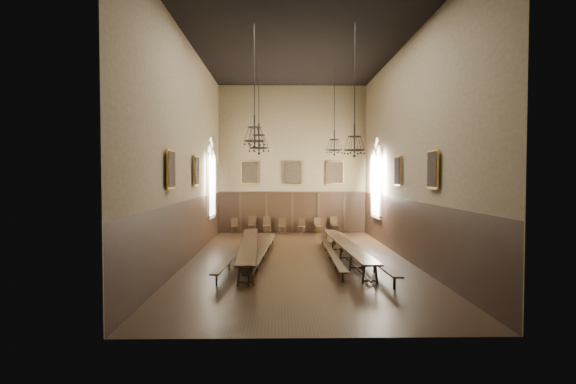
{
  "coord_description": "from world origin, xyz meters",
  "views": [
    {
      "loc": [
        -0.75,
        -18.48,
        3.46
      ],
      "look_at": [
        -0.4,
        1.5,
        2.77
      ],
      "focal_mm": 28.0,
      "sensor_mm": 36.0,
      "label": 1
    }
  ],
  "objects_px": {
    "chair_2": "(267,229)",
    "chandelier_front_left": "(255,132)",
    "table_left": "(249,252)",
    "chair_3": "(282,229)",
    "chair_6": "(335,228)",
    "bench_right_outer": "(359,252)",
    "chair_4": "(301,229)",
    "chandelier_front_right": "(354,140)",
    "chair_5": "(318,229)",
    "bench_left_outer": "(239,252)",
    "chandelier_back_right": "(334,143)",
    "bench_right_inner": "(330,253)",
    "table_right": "(346,252)",
    "chair_0": "(235,229)",
    "chandelier_back_left": "(259,142)",
    "bench_left_inner": "(263,253)",
    "chair_1": "(252,228)"
  },
  "relations": [
    {
      "from": "chair_2",
      "to": "chandelier_back_right",
      "type": "relative_size",
      "value": 0.23
    },
    {
      "from": "table_right",
      "to": "chair_0",
      "type": "relative_size",
      "value": 9.88
    },
    {
      "from": "table_left",
      "to": "bench_right_outer",
      "type": "height_order",
      "value": "table_left"
    },
    {
      "from": "bench_right_outer",
      "to": "chandelier_back_right",
      "type": "bearing_deg",
      "value": 103.66
    },
    {
      "from": "chair_3",
      "to": "chandelier_front_left",
      "type": "distance_m",
      "value": 11.61
    },
    {
      "from": "bench_left_outer",
      "to": "chair_0",
      "type": "distance_m",
      "value": 8.4
    },
    {
      "from": "chair_3",
      "to": "chair_4",
      "type": "bearing_deg",
      "value": -1.43
    },
    {
      "from": "chair_6",
      "to": "bench_right_outer",
      "type": "bearing_deg",
      "value": -106.52
    },
    {
      "from": "table_left",
      "to": "chandelier_back_right",
      "type": "bearing_deg",
      "value": 38.31
    },
    {
      "from": "chandelier_back_left",
      "to": "chandelier_back_right",
      "type": "distance_m",
      "value": 3.59
    },
    {
      "from": "bench_right_inner",
      "to": "chandelier_back_right",
      "type": "bearing_deg",
      "value": 80.09
    },
    {
      "from": "table_left",
      "to": "chandelier_front_left",
      "type": "relative_size",
      "value": 2.18
    },
    {
      "from": "table_left",
      "to": "chair_0",
      "type": "xyz_separation_m",
      "value": [
        -1.46,
        8.71,
        -0.09
      ]
    },
    {
      "from": "chair_1",
      "to": "chandelier_front_left",
      "type": "xyz_separation_m",
      "value": [
        0.77,
        -10.6,
        4.76
      ]
    },
    {
      "from": "bench_right_outer",
      "to": "chandelier_back_left",
      "type": "distance_m",
      "value": 6.98
    },
    {
      "from": "bench_left_outer",
      "to": "chair_3",
      "type": "height_order",
      "value": "chair_3"
    },
    {
      "from": "chair_4",
      "to": "chandelier_back_left",
      "type": "height_order",
      "value": "chandelier_back_left"
    },
    {
      "from": "chair_4",
      "to": "chair_5",
      "type": "relative_size",
      "value": 0.93
    },
    {
      "from": "table_right",
      "to": "chair_0",
      "type": "distance_m",
      "value": 10.26
    },
    {
      "from": "table_right",
      "to": "chandelier_back_right",
      "type": "height_order",
      "value": "chandelier_back_right"
    },
    {
      "from": "bench_right_outer",
      "to": "chandelier_front_right",
      "type": "distance_m",
      "value": 5.03
    },
    {
      "from": "chair_4",
      "to": "chandelier_front_left",
      "type": "distance_m",
      "value": 11.83
    },
    {
      "from": "bench_right_outer",
      "to": "chair_4",
      "type": "distance_m",
      "value": 8.78
    },
    {
      "from": "chandelier_back_right",
      "to": "chair_2",
      "type": "bearing_deg",
      "value": 120.99
    },
    {
      "from": "bench_left_outer",
      "to": "chandelier_back_right",
      "type": "relative_size",
      "value": 2.27
    },
    {
      "from": "chair_6",
      "to": "bench_left_inner",
      "type": "bearing_deg",
      "value": -131.88
    },
    {
      "from": "table_right",
      "to": "bench_right_outer",
      "type": "height_order",
      "value": "table_right"
    },
    {
      "from": "chair_6",
      "to": "chandelier_back_right",
      "type": "height_order",
      "value": "chandelier_back_right"
    },
    {
      "from": "table_left",
      "to": "chair_3",
      "type": "bearing_deg",
      "value": 80.63
    },
    {
      "from": "bench_right_inner",
      "to": "chair_3",
      "type": "height_order",
      "value": "chair_3"
    },
    {
      "from": "bench_left_outer",
      "to": "chair_1",
      "type": "relative_size",
      "value": 9.69
    },
    {
      "from": "chair_5",
      "to": "bench_right_outer",
      "type": "bearing_deg",
      "value": -96.27
    },
    {
      "from": "chair_1",
      "to": "chandelier_front_left",
      "type": "relative_size",
      "value": 0.24
    },
    {
      "from": "chair_3",
      "to": "table_left",
      "type": "bearing_deg",
      "value": -103.9
    },
    {
      "from": "chair_2",
      "to": "chair_5",
      "type": "height_order",
      "value": "chair_2"
    },
    {
      "from": "chandelier_front_left",
      "to": "bench_right_inner",
      "type": "bearing_deg",
      "value": 35.77
    },
    {
      "from": "chair_4",
      "to": "table_right",
      "type": "bearing_deg",
      "value": -64.45
    },
    {
      "from": "bench_right_outer",
      "to": "chair_0",
      "type": "relative_size",
      "value": 11.55
    },
    {
      "from": "chair_4",
      "to": "chandelier_front_right",
      "type": "relative_size",
      "value": 0.19
    },
    {
      "from": "table_right",
      "to": "chair_3",
      "type": "distance_m",
      "value": 8.98
    },
    {
      "from": "bench_left_outer",
      "to": "chair_3",
      "type": "relative_size",
      "value": 10.89
    },
    {
      "from": "bench_left_inner",
      "to": "chair_3",
      "type": "relative_size",
      "value": 10.71
    },
    {
      "from": "table_right",
      "to": "bench_left_outer",
      "type": "xyz_separation_m",
      "value": [
        -4.44,
        0.35,
        -0.07
      ]
    },
    {
      "from": "bench_right_inner",
      "to": "chair_6",
      "type": "distance_m",
      "value": 8.49
    },
    {
      "from": "chair_4",
      "to": "chandelier_back_right",
      "type": "distance_m",
      "value": 7.48
    },
    {
      "from": "chair_2",
      "to": "chair_6",
      "type": "relative_size",
      "value": 0.99
    },
    {
      "from": "table_left",
      "to": "chair_3",
      "type": "height_order",
      "value": "chair_3"
    },
    {
      "from": "table_right",
      "to": "chair_2",
      "type": "height_order",
      "value": "chair_2"
    },
    {
      "from": "chair_2",
      "to": "chandelier_front_left",
      "type": "distance_m",
      "value": 11.63
    },
    {
      "from": "table_left",
      "to": "chair_3",
      "type": "relative_size",
      "value": 10.37
    }
  ]
}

